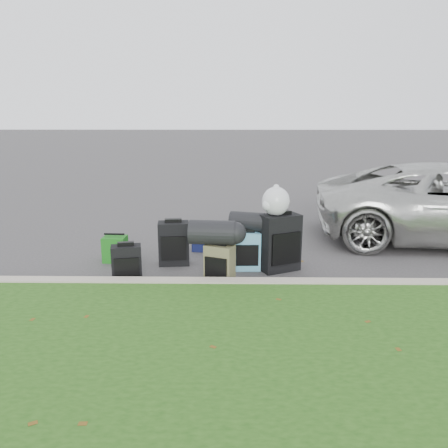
{
  "coord_description": "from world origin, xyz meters",
  "views": [
    {
      "loc": [
        -0.01,
        -6.0,
        2.1
      ],
      "look_at": [
        -0.1,
        0.2,
        0.55
      ],
      "focal_mm": 35.0,
      "sensor_mm": 36.0,
      "label": 1
    }
  ],
  "objects_px": {
    "suitcase_teal": "(247,251)",
    "tote_navy": "(202,241)",
    "suitcase_large_black_left": "(174,243)",
    "suitcase_olive": "(220,263)",
    "suitcase_large_black_right": "(280,242)",
    "suitcase_small_black": "(127,263)",
    "tote_green": "(115,249)"
  },
  "relations": [
    {
      "from": "suitcase_olive",
      "to": "tote_green",
      "type": "distance_m",
      "value": 1.75
    },
    {
      "from": "tote_green",
      "to": "tote_navy",
      "type": "xyz_separation_m",
      "value": [
        1.24,
        0.54,
        -0.04
      ]
    },
    {
      "from": "suitcase_large_black_left",
      "to": "tote_navy",
      "type": "height_order",
      "value": "suitcase_large_black_left"
    },
    {
      "from": "suitcase_large_black_right",
      "to": "tote_green",
      "type": "relative_size",
      "value": 2.11
    },
    {
      "from": "suitcase_small_black",
      "to": "tote_navy",
      "type": "relative_size",
      "value": 1.59
    },
    {
      "from": "suitcase_large_black_left",
      "to": "tote_green",
      "type": "bearing_deg",
      "value": 166.21
    },
    {
      "from": "suitcase_olive",
      "to": "suitcase_small_black",
      "type": "bearing_deg",
      "value": -158.45
    },
    {
      "from": "tote_green",
      "to": "tote_navy",
      "type": "relative_size",
      "value": 1.25
    },
    {
      "from": "tote_green",
      "to": "tote_navy",
      "type": "bearing_deg",
      "value": 26.1
    },
    {
      "from": "suitcase_teal",
      "to": "suitcase_small_black",
      "type": "bearing_deg",
      "value": -164.9
    },
    {
      "from": "suitcase_large_black_right",
      "to": "tote_navy",
      "type": "xyz_separation_m",
      "value": [
        -1.14,
        0.87,
        -0.24
      ]
    },
    {
      "from": "suitcase_small_black",
      "to": "suitcase_olive",
      "type": "xyz_separation_m",
      "value": [
        1.2,
        -0.01,
        0.01
      ]
    },
    {
      "from": "suitcase_large_black_left",
      "to": "suitcase_teal",
      "type": "height_order",
      "value": "suitcase_large_black_left"
    },
    {
      "from": "suitcase_olive",
      "to": "suitcase_large_black_right",
      "type": "distance_m",
      "value": 0.95
    },
    {
      "from": "suitcase_small_black",
      "to": "suitcase_large_black_left",
      "type": "bearing_deg",
      "value": 38.92
    },
    {
      "from": "suitcase_small_black",
      "to": "suitcase_teal",
      "type": "distance_m",
      "value": 1.64
    },
    {
      "from": "suitcase_large_black_left",
      "to": "suitcase_large_black_right",
      "type": "distance_m",
      "value": 1.51
    },
    {
      "from": "tote_green",
      "to": "suitcase_small_black",
      "type": "bearing_deg",
      "value": -62.9
    },
    {
      "from": "suitcase_teal",
      "to": "tote_green",
      "type": "bearing_deg",
      "value": 169.46
    },
    {
      "from": "suitcase_large_black_left",
      "to": "tote_navy",
      "type": "xyz_separation_m",
      "value": [
        0.36,
        0.66,
        -0.16
      ]
    },
    {
      "from": "suitcase_small_black",
      "to": "tote_navy",
      "type": "height_order",
      "value": "suitcase_small_black"
    },
    {
      "from": "suitcase_large_black_left",
      "to": "suitcase_olive",
      "type": "relative_size",
      "value": 1.26
    },
    {
      "from": "suitcase_small_black",
      "to": "suitcase_large_black_left",
      "type": "height_order",
      "value": "suitcase_large_black_left"
    },
    {
      "from": "suitcase_teal",
      "to": "tote_navy",
      "type": "bearing_deg",
      "value": 127.5
    },
    {
      "from": "suitcase_olive",
      "to": "tote_green",
      "type": "xyz_separation_m",
      "value": [
        -1.56,
        0.79,
        -0.06
      ]
    },
    {
      "from": "suitcase_large_black_left",
      "to": "tote_green",
      "type": "distance_m",
      "value": 0.9
    },
    {
      "from": "suitcase_small_black",
      "to": "tote_navy",
      "type": "bearing_deg",
      "value": 43.71
    },
    {
      "from": "suitcase_teal",
      "to": "suitcase_large_black_right",
      "type": "bearing_deg",
      "value": -3.03
    },
    {
      "from": "tote_green",
      "to": "suitcase_large_black_right",
      "type": "bearing_deg",
      "value": -5.33
    },
    {
      "from": "tote_green",
      "to": "tote_navy",
      "type": "height_order",
      "value": "tote_green"
    },
    {
      "from": "suitcase_large_black_left",
      "to": "suitcase_olive",
      "type": "height_order",
      "value": "suitcase_large_black_left"
    },
    {
      "from": "suitcase_large_black_left",
      "to": "tote_green",
      "type": "relative_size",
      "value": 1.67
    }
  ]
}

